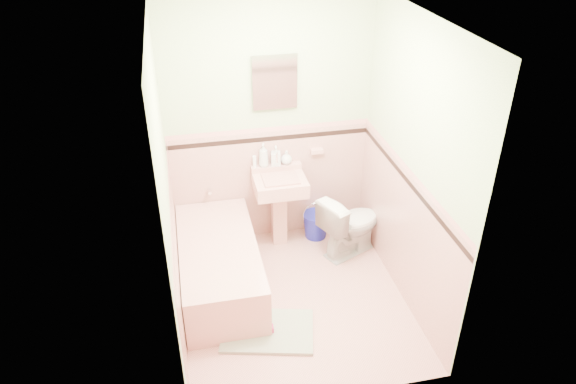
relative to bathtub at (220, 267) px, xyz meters
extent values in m
plane|color=#DF9C92|center=(0.63, -0.33, -0.23)|extent=(2.20, 2.20, 0.00)
plane|color=white|center=(0.63, -0.33, 2.27)|extent=(2.20, 2.20, 0.00)
plane|color=#F9EDCB|center=(0.63, 0.77, 1.02)|extent=(2.50, 0.00, 2.50)
plane|color=#F9EDCB|center=(0.63, -1.43, 1.02)|extent=(2.50, 0.00, 2.50)
plane|color=#F9EDCB|center=(-0.37, -0.33, 1.02)|extent=(0.00, 2.50, 2.50)
plane|color=#F9EDCB|center=(1.63, -0.33, 1.02)|extent=(0.00, 2.50, 2.50)
plane|color=#E2A297|center=(0.63, 0.76, 0.38)|extent=(2.00, 0.00, 2.00)
plane|color=#E2A297|center=(0.63, -1.42, 0.38)|extent=(2.00, 0.00, 2.00)
plane|color=#E2A297|center=(-0.36, -0.33, 0.38)|extent=(0.00, 2.20, 2.20)
plane|color=#E2A297|center=(1.62, -0.33, 0.38)|extent=(0.00, 2.20, 2.20)
plane|color=black|center=(0.63, 0.75, 0.90)|extent=(2.00, 0.00, 2.00)
plane|color=black|center=(0.63, -1.41, 0.90)|extent=(2.00, 0.00, 2.00)
plane|color=black|center=(-0.35, -0.33, 0.89)|extent=(0.00, 2.20, 2.20)
plane|color=black|center=(1.61, -0.33, 0.89)|extent=(0.00, 2.20, 2.20)
plane|color=#DF908A|center=(0.63, 0.75, 0.99)|extent=(2.00, 0.00, 2.00)
plane|color=#DF908A|center=(0.63, -1.41, 0.99)|extent=(2.00, 0.00, 2.00)
plane|color=#DF908A|center=(-0.35, -0.33, 1.00)|extent=(0.00, 2.20, 2.20)
plane|color=#DF908A|center=(1.61, -0.33, 1.00)|extent=(0.00, 2.20, 2.20)
cube|color=#DA998F|center=(0.00, 0.00, 0.00)|extent=(0.70, 1.50, 0.45)
cylinder|color=silver|center=(0.00, 0.72, 0.41)|extent=(0.04, 0.12, 0.04)
cylinder|color=silver|center=(0.68, 0.67, 0.72)|extent=(0.02, 0.02, 0.10)
cube|color=white|center=(0.68, 0.74, 1.47)|extent=(0.35, 0.04, 0.44)
cube|color=#DA998F|center=(1.10, 0.73, 0.72)|extent=(0.13, 0.07, 0.04)
imported|color=#B2B2B2|center=(0.55, 0.71, 0.75)|extent=(0.12, 0.12, 0.24)
imported|color=#B2B2B2|center=(0.68, 0.71, 0.73)|extent=(0.11, 0.11, 0.20)
imported|color=#B2B2B2|center=(0.78, 0.71, 0.70)|extent=(0.12, 0.12, 0.14)
cylinder|color=white|center=(0.46, 0.71, 0.68)|extent=(0.04, 0.04, 0.12)
imported|color=white|center=(1.34, 0.27, 0.11)|extent=(0.75, 0.61, 0.66)
cube|color=gray|center=(0.32, -0.68, -0.21)|extent=(0.87, 0.68, 0.03)
cube|color=#BF1E59|center=(0.30, -0.70, -0.17)|extent=(0.14, 0.07, 0.05)
camera|label=1|loc=(-0.21, -3.98, 3.15)|focal=33.76mm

